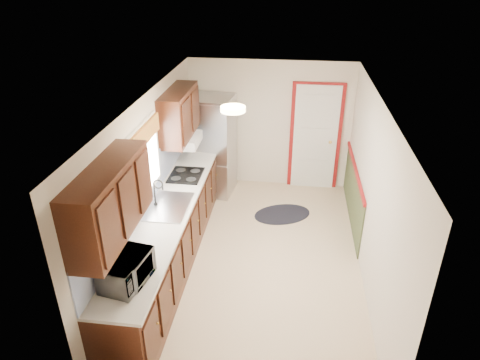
# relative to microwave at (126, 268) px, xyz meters

# --- Properties ---
(room_shell) EXTENTS (3.20, 5.20, 2.52)m
(room_shell) POSITION_rel_microwave_xyz_m (1.20, 1.75, 0.07)
(room_shell) COLOR beige
(room_shell) RESTS_ON ground
(kitchen_run) EXTENTS (0.63, 4.00, 2.20)m
(kitchen_run) POSITION_rel_microwave_xyz_m (-0.04, 1.46, -0.32)
(kitchen_run) COLOR #32150B
(kitchen_run) RESTS_ON ground
(back_wall_trim) EXTENTS (1.12, 2.30, 2.08)m
(back_wall_trim) POSITION_rel_microwave_xyz_m (2.19, 3.96, -0.24)
(back_wall_trim) COLOR maroon
(back_wall_trim) RESTS_ON ground
(ceiling_fixture) EXTENTS (0.30, 0.30, 0.06)m
(ceiling_fixture) POSITION_rel_microwave_xyz_m (0.90, 1.55, 1.23)
(ceiling_fixture) COLOR #FFD88C
(ceiling_fixture) RESTS_ON room_shell
(microwave) EXTENTS (0.41, 0.61, 0.38)m
(microwave) POSITION_rel_microwave_xyz_m (0.00, 0.00, 0.00)
(microwave) COLOR white
(microwave) RESTS_ON kitchen_run
(refrigerator) EXTENTS (0.84, 0.81, 1.83)m
(refrigerator) POSITION_rel_microwave_xyz_m (0.18, 3.80, -0.22)
(refrigerator) COLOR #B7B7BC
(refrigerator) RESTS_ON ground
(rug) EXTENTS (1.16, 0.98, 0.01)m
(rug) POSITION_rel_microwave_xyz_m (1.53, 3.06, -1.13)
(rug) COLOR black
(rug) RESTS_ON ground
(cooktop) EXTENTS (0.49, 0.59, 0.02)m
(cooktop) POSITION_rel_microwave_xyz_m (0.01, 2.50, -0.18)
(cooktop) COLOR black
(cooktop) RESTS_ON kitchen_run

